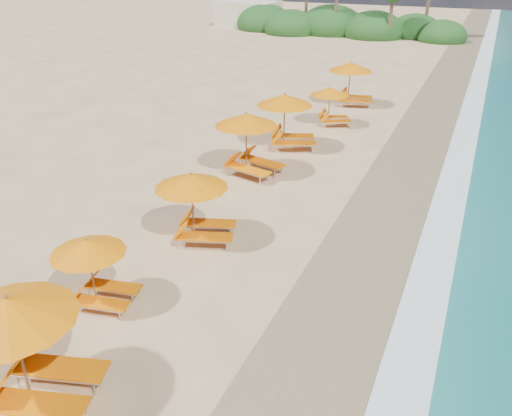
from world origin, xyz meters
name	(u,v)px	position (x,y,z in m)	size (l,w,h in m)	color
ground	(256,241)	(0.00, 0.00, 0.00)	(160.00, 160.00, 0.00)	#D5B37D
wet_sand	(378,268)	(4.00, 0.00, 0.01)	(4.00, 160.00, 0.01)	#8E7D54
surf_foam	(474,288)	(6.70, 0.00, 0.03)	(4.00, 160.00, 0.01)	white
station_2	(27,344)	(-1.51, -7.98, 1.50)	(3.36, 3.27, 2.68)	olive
station_3	(96,268)	(-2.47, -4.74, 1.12)	(2.40, 2.29, 1.99)	olive
station_4	(198,203)	(-1.73, -0.65, 1.34)	(3.04, 2.98, 2.38)	olive
station_5	(250,140)	(-2.52, 5.16, 1.48)	(3.26, 3.14, 2.65)	olive
station_6	(289,117)	(-2.18, 8.79, 1.49)	(3.48, 3.45, 2.66)	olive
station_7	(332,104)	(-1.31, 13.09, 1.17)	(2.76, 2.76, 2.09)	olive
station_8	(353,81)	(-1.32, 17.42, 1.47)	(3.28, 3.18, 2.63)	olive
treeline	(339,25)	(-9.94, 45.51, 1.00)	(25.80, 8.80, 9.74)	#163D14
beach_building	(249,14)	(-22.00, 48.00, 1.40)	(7.00, 5.00, 2.80)	beige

